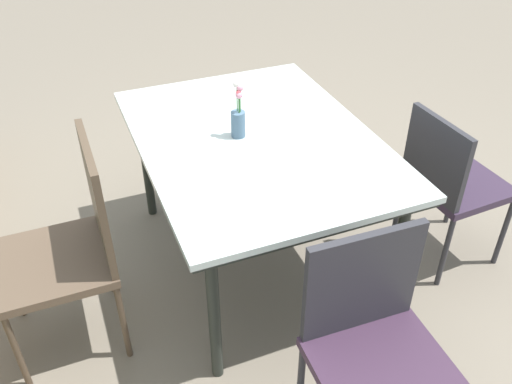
# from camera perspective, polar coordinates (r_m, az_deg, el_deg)

# --- Properties ---
(ground_plane) EXTENTS (12.00, 12.00, 0.00)m
(ground_plane) POSITION_cam_1_polar(r_m,az_deg,el_deg) (3.09, -0.97, -6.87)
(ground_plane) COLOR #756B5B
(dining_table) EXTENTS (1.46, 1.08, 0.78)m
(dining_table) POSITION_cam_1_polar(r_m,az_deg,el_deg) (2.66, 0.00, 4.56)
(dining_table) COLOR silver
(dining_table) RESTS_ON ground
(chair_far_side) EXTENTS (0.48, 0.48, 1.00)m
(chair_far_side) POSITION_cam_1_polar(r_m,az_deg,el_deg) (2.48, -18.38, -4.82)
(chair_far_side) COLOR brown
(chair_far_side) RESTS_ON ground
(chair_near_left) EXTENTS (0.45, 0.45, 0.87)m
(chair_near_left) POSITION_cam_1_polar(r_m,az_deg,el_deg) (2.97, 19.32, 1.28)
(chair_near_left) COLOR #34263A
(chair_near_left) RESTS_ON ground
(chair_end_left) EXTENTS (0.48, 0.48, 0.94)m
(chair_end_left) POSITION_cam_1_polar(r_m,az_deg,el_deg) (2.03, 12.25, -15.07)
(chair_end_left) COLOR #392539
(chair_end_left) RESTS_ON ground
(flower_vase) EXTENTS (0.07, 0.07, 0.28)m
(flower_vase) POSITION_cam_1_polar(r_m,az_deg,el_deg) (2.59, -1.84, 7.64)
(flower_vase) COLOR slate
(flower_vase) RESTS_ON dining_table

